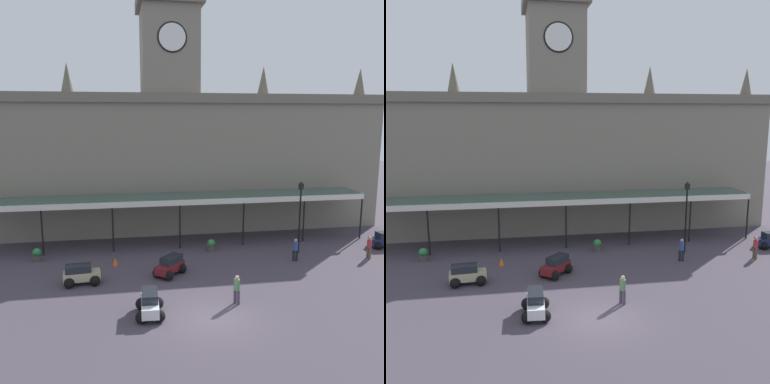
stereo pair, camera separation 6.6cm
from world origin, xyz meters
TOP-DOWN VIEW (x-y plane):
  - ground_plane at (0.00, 0.00)m, footprint 140.00×140.00m
  - station_building at (0.00, 18.30)m, footprint 38.87×5.67m
  - entrance_canopy at (-0.00, 13.30)m, footprint 31.38×3.26m
  - car_navy_estate at (16.12, 9.38)m, footprint 2.26×1.55m
  - car_maroon_estate at (-1.47, 6.43)m, footprint 2.35×2.39m
  - car_beige_estate at (-7.13, 5.84)m, footprint 2.33×1.69m
  - car_white_estate at (-3.22, 0.94)m, footprint 1.61×2.29m
  - pedestrian_crossing_forecourt at (1.65, 1.47)m, footprint 0.34×0.34m
  - pedestrian_near_entrance at (13.36, 7.17)m, footprint 0.34×0.38m
  - pedestrian_beside_cars at (7.78, 7.58)m, footprint 0.38×0.34m
  - victorian_lamppost at (8.80, 9.31)m, footprint 0.30×0.30m
  - traffic_cone at (-5.06, 8.89)m, footprint 0.40×0.40m
  - planter_by_canopy at (-10.64, 10.77)m, footprint 0.60×0.60m
  - planter_forecourt_centre at (2.26, 10.82)m, footprint 0.60×0.60m

SIDE VIEW (x-z plane):
  - ground_plane at x=0.00m, z-range 0.00..0.00m
  - traffic_cone at x=-5.06m, z-range 0.00..0.56m
  - planter_by_canopy at x=-10.64m, z-range 0.01..0.97m
  - planter_forecourt_centre at x=2.26m, z-range 0.01..0.97m
  - car_navy_estate at x=16.12m, z-range -0.07..1.20m
  - car_maroon_estate at x=-1.47m, z-range -0.07..1.20m
  - car_beige_estate at x=-7.13m, z-range -0.07..1.20m
  - car_white_estate at x=-3.22m, z-range -0.07..1.20m
  - pedestrian_crossing_forecourt at x=1.65m, z-range 0.07..1.74m
  - pedestrian_near_entrance at x=13.36m, z-range 0.07..1.74m
  - pedestrian_beside_cars at x=7.78m, z-range 0.07..1.74m
  - victorian_lamppost at x=8.80m, z-range 0.63..6.15m
  - entrance_canopy at x=0.00m, z-range 1.84..5.83m
  - station_building at x=0.00m, z-range -3.28..17.15m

